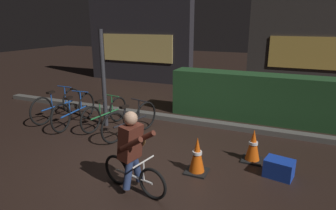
% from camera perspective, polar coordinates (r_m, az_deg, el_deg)
% --- Properties ---
extents(ground_plane, '(40.00, 40.00, 0.00)m').
position_cam_1_polar(ground_plane, '(5.48, -4.51, -10.47)').
color(ground_plane, black).
extents(sidewalk_curb, '(12.00, 0.24, 0.12)m').
position_cam_1_polar(sidewalk_curb, '(7.31, 3.59, -2.96)').
color(sidewalk_curb, '#56544F').
rests_on(sidewalk_curb, ground).
extents(hedge_row, '(4.80, 0.70, 1.19)m').
position_cam_1_polar(hedge_row, '(7.65, 18.82, 1.25)').
color(hedge_row, '#214723').
rests_on(hedge_row, ground).
extents(storefront_left, '(4.56, 0.54, 4.45)m').
position_cam_1_polar(storefront_left, '(12.36, -5.69, 14.95)').
color(storefront_left, '#262328').
rests_on(storefront_left, ground).
extents(storefront_right, '(5.07, 0.54, 4.37)m').
position_cam_1_polar(storefront_right, '(11.54, 28.75, 12.84)').
color(storefront_right, '#383330').
rests_on(storefront_right, ground).
extents(street_post, '(0.10, 0.10, 2.28)m').
position_cam_1_polar(street_post, '(6.96, -12.58, 4.93)').
color(street_post, '#2D2D33').
rests_on(street_post, ground).
extents(parked_bike_leftmost, '(0.46, 1.75, 0.81)m').
position_cam_1_polar(parked_bike_leftmost, '(8.02, -20.90, -0.02)').
color(parked_bike_leftmost, black).
rests_on(parked_bike_leftmost, ground).
extents(parked_bike_left_mid, '(0.46, 1.71, 0.79)m').
position_cam_1_polar(parked_bike_left_mid, '(7.39, -17.93, -1.12)').
color(parked_bike_left_mid, black).
rests_on(parked_bike_left_mid, ground).
extents(parked_bike_center_left, '(0.46, 1.58, 0.73)m').
position_cam_1_polar(parked_bike_center_left, '(7.06, -12.29, -1.67)').
color(parked_bike_center_left, black).
rests_on(parked_bike_center_left, ground).
extents(parked_bike_center_right, '(0.51, 1.64, 0.77)m').
position_cam_1_polar(parked_bike_center_right, '(6.41, -7.37, -3.10)').
color(parked_bike_center_right, black).
rests_on(parked_bike_center_right, ground).
extents(traffic_cone_near, '(0.36, 0.36, 0.63)m').
position_cam_1_polar(traffic_cone_near, '(4.90, 5.75, -9.90)').
color(traffic_cone_near, black).
rests_on(traffic_cone_near, ground).
extents(traffic_cone_far, '(0.36, 0.36, 0.61)m').
position_cam_1_polar(traffic_cone_far, '(5.48, 16.41, -7.72)').
color(traffic_cone_far, black).
rests_on(traffic_cone_far, ground).
extents(blue_crate, '(0.49, 0.40, 0.30)m').
position_cam_1_polar(blue_crate, '(5.14, 21.01, -11.56)').
color(blue_crate, '#193DB7').
rests_on(blue_crate, ground).
extents(cyclist, '(1.17, 0.59, 1.25)m').
position_cam_1_polar(cyclist, '(4.29, -6.96, -9.07)').
color(cyclist, black).
rests_on(cyclist, ground).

